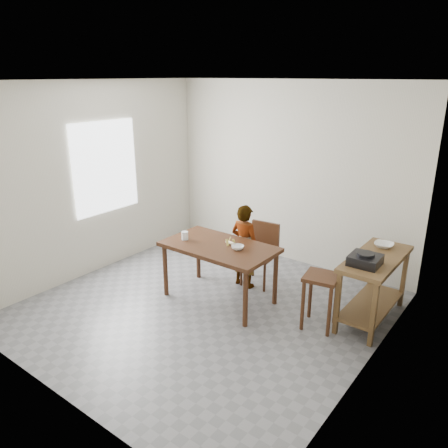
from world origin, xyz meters
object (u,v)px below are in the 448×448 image
Objects in this scene: prep_counter at (373,288)px; child at (245,246)px; dining_table at (219,272)px; dining_chair at (259,255)px; stool at (320,301)px.

child reaches higher than prep_counter.
dining_table is 0.56m from child.
prep_counter is 1.56m from dining_chair.
dining_chair is 1.31× the size of stool.
prep_counter is at bearing 51.36° from stool.
prep_counter is 0.67m from stool.
child reaches higher than stool.
dining_chair reaches higher than dining_table.
dining_table is at bearing 87.49° from child.
stool is (1.14, -0.50, -0.10)m from dining_chair.
prep_counter is at bearing -5.33° from dining_chair.
dining_chair is (-1.56, -0.02, 0.02)m from prep_counter.
child is 0.26m from dining_chair.
child is (-1.69, -0.18, 0.18)m from prep_counter.
dining_table is at bearing -172.19° from stool.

